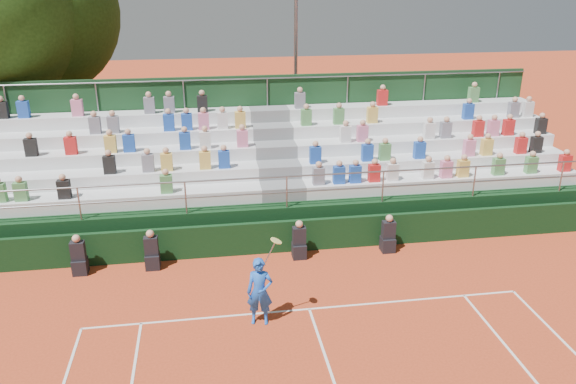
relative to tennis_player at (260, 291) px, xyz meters
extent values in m
plane|color=#C44420|center=(1.27, 0.37, -0.85)|extent=(90.00, 90.00, 0.00)
cube|color=white|center=(1.27, 0.37, -0.85)|extent=(11.00, 0.06, 0.01)
cube|color=black|center=(1.27, 3.57, -0.35)|extent=(20.00, 0.15, 1.00)
cube|color=black|center=(-4.72, 3.12, -0.63)|extent=(0.40, 0.40, 0.44)
cube|color=black|center=(-4.72, 3.12, -0.15)|extent=(0.38, 0.25, 0.55)
sphere|color=tan|center=(-4.72, 3.12, 0.23)|extent=(0.22, 0.22, 0.22)
cube|color=black|center=(-2.74, 3.12, -0.63)|extent=(0.40, 0.40, 0.44)
cube|color=black|center=(-2.74, 3.12, -0.15)|extent=(0.38, 0.25, 0.55)
sphere|color=tan|center=(-2.74, 3.12, 0.23)|extent=(0.22, 0.22, 0.22)
cube|color=black|center=(1.48, 3.12, -0.63)|extent=(0.40, 0.40, 0.44)
cube|color=black|center=(1.48, 3.12, -0.15)|extent=(0.38, 0.25, 0.55)
sphere|color=tan|center=(1.48, 3.12, 0.23)|extent=(0.22, 0.22, 0.22)
cube|color=black|center=(4.19, 3.12, -0.63)|extent=(0.40, 0.40, 0.44)
cube|color=black|center=(4.19, 3.12, -0.15)|extent=(0.38, 0.25, 0.55)
sphere|color=tan|center=(4.19, 3.12, 0.23)|extent=(0.22, 0.22, 0.22)
cube|color=black|center=(1.27, 6.67, -0.25)|extent=(20.00, 5.20, 1.20)
cube|color=silver|center=(-4.08, 4.99, 0.56)|extent=(9.30, 0.85, 0.42)
cube|color=silver|center=(6.62, 4.99, 0.56)|extent=(9.30, 0.85, 0.42)
cube|color=slate|center=(1.27, 4.99, 0.56)|extent=(1.40, 0.85, 0.42)
cube|color=silver|center=(-4.08, 5.84, 0.98)|extent=(9.30, 0.85, 0.42)
cube|color=silver|center=(6.62, 5.84, 0.98)|extent=(9.30, 0.85, 0.42)
cube|color=slate|center=(1.27, 5.84, 0.98)|extent=(1.40, 0.85, 0.42)
cube|color=silver|center=(-4.08, 6.69, 1.40)|extent=(9.30, 0.85, 0.42)
cube|color=silver|center=(6.62, 6.69, 1.40)|extent=(9.30, 0.85, 0.42)
cube|color=slate|center=(1.27, 6.69, 1.40)|extent=(1.40, 0.85, 0.42)
cube|color=silver|center=(-4.08, 7.54, 1.82)|extent=(9.30, 0.85, 0.42)
cube|color=silver|center=(6.62, 7.54, 1.82)|extent=(9.30, 0.85, 0.42)
cube|color=slate|center=(1.27, 7.54, 1.82)|extent=(1.40, 0.85, 0.42)
cube|color=silver|center=(-4.08, 8.39, 2.24)|extent=(9.30, 0.85, 0.42)
cube|color=silver|center=(6.62, 8.39, 2.24)|extent=(9.30, 0.85, 0.42)
cube|color=slate|center=(1.27, 8.39, 2.24)|extent=(1.40, 0.85, 0.42)
cube|color=#173D1E|center=(1.27, 8.92, 1.35)|extent=(20.00, 0.12, 4.40)
cylinder|color=gray|center=(1.27, 4.12, 1.35)|extent=(20.00, 0.05, 0.05)
cylinder|color=gray|center=(1.27, 8.82, 3.45)|extent=(20.00, 0.05, 0.05)
cube|color=#4C8C4C|center=(-6.48, 4.84, 1.05)|extent=(0.36, 0.24, 0.56)
cube|color=black|center=(-5.27, 4.84, 1.05)|extent=(0.36, 0.24, 0.56)
cube|color=#4C8C4C|center=(-2.31, 4.84, 1.05)|extent=(0.36, 0.24, 0.56)
cube|color=black|center=(-4.04, 5.69, 1.47)|extent=(0.36, 0.24, 0.56)
cube|color=slate|center=(-2.88, 5.69, 1.47)|extent=(0.36, 0.24, 0.56)
cube|color=gold|center=(-2.30, 5.69, 1.47)|extent=(0.36, 0.24, 0.56)
cube|color=gold|center=(-1.11, 5.69, 1.47)|extent=(0.36, 0.24, 0.56)
cube|color=#1E4CB2|center=(-0.51, 5.69, 1.47)|extent=(0.36, 0.24, 0.56)
cube|color=black|center=(-6.50, 6.54, 1.89)|extent=(0.36, 0.24, 0.56)
cube|color=red|center=(-5.30, 6.54, 1.89)|extent=(0.36, 0.24, 0.56)
cube|color=gold|center=(-4.08, 6.54, 1.89)|extent=(0.36, 0.24, 0.56)
cube|color=#1E4CB2|center=(-3.50, 6.54, 1.89)|extent=(0.36, 0.24, 0.56)
cube|color=#1E4CB2|center=(-1.72, 6.54, 1.89)|extent=(0.36, 0.24, 0.56)
cube|color=silver|center=(-1.07, 6.54, 1.89)|extent=(0.36, 0.24, 0.56)
cube|color=pink|center=(0.15, 6.54, 1.89)|extent=(0.36, 0.24, 0.56)
cube|color=slate|center=(-4.64, 7.39, 2.31)|extent=(0.36, 0.24, 0.56)
cube|color=slate|center=(-4.06, 7.39, 2.31)|extent=(0.36, 0.24, 0.56)
cube|color=#1E4CB2|center=(-2.25, 7.39, 2.31)|extent=(0.36, 0.24, 0.56)
cube|color=#1E4CB2|center=(-1.65, 7.39, 2.31)|extent=(0.36, 0.24, 0.56)
cube|color=pink|center=(-1.09, 7.39, 2.31)|extent=(0.36, 0.24, 0.56)
cube|color=silver|center=(-0.45, 7.39, 2.31)|extent=(0.36, 0.24, 0.56)
cube|color=gold|center=(0.15, 7.39, 2.31)|extent=(0.36, 0.24, 0.56)
cube|color=black|center=(-7.71, 8.24, 2.73)|extent=(0.36, 0.24, 0.56)
cube|color=#1E4CB2|center=(-7.04, 8.24, 2.73)|extent=(0.36, 0.24, 0.56)
cube|color=pink|center=(-5.31, 8.24, 2.73)|extent=(0.36, 0.24, 0.56)
cube|color=slate|center=(-2.91, 8.24, 2.73)|extent=(0.36, 0.24, 0.56)
cube|color=slate|center=(-2.24, 8.24, 2.73)|extent=(0.36, 0.24, 0.56)
cube|color=black|center=(-1.10, 8.24, 2.73)|extent=(0.36, 0.24, 0.56)
cube|color=slate|center=(2.39, 4.84, 1.05)|extent=(0.36, 0.24, 0.56)
cube|color=#1E4CB2|center=(3.05, 4.84, 1.05)|extent=(0.36, 0.24, 0.56)
cube|color=#1E4CB2|center=(3.58, 4.84, 1.05)|extent=(0.36, 0.24, 0.56)
cube|color=red|center=(4.20, 4.84, 1.05)|extent=(0.36, 0.24, 0.56)
cube|color=silver|center=(4.80, 4.84, 1.05)|extent=(0.36, 0.24, 0.56)
cube|color=silver|center=(6.00, 4.84, 1.05)|extent=(0.36, 0.24, 0.56)
cube|color=pink|center=(6.62, 4.84, 1.05)|extent=(0.36, 0.24, 0.56)
cube|color=gold|center=(7.20, 4.84, 1.05)|extent=(0.36, 0.24, 0.56)
cube|color=#4C8C4C|center=(8.44, 4.84, 1.05)|extent=(0.36, 0.24, 0.56)
cube|color=#4C8C4C|center=(9.61, 4.84, 1.05)|extent=(0.36, 0.24, 0.56)
cube|color=red|center=(10.83, 4.84, 1.05)|extent=(0.36, 0.24, 0.56)
cube|color=#1E4CB2|center=(2.45, 5.69, 1.47)|extent=(0.36, 0.24, 0.56)
cube|color=#1E4CB2|center=(4.20, 5.69, 1.47)|extent=(0.36, 0.24, 0.56)
cube|color=#4C8C4C|center=(4.80, 5.69, 1.47)|extent=(0.36, 0.24, 0.56)
cube|color=#1E4CB2|center=(6.00, 5.69, 1.47)|extent=(0.36, 0.24, 0.56)
cube|color=pink|center=(7.77, 5.69, 1.47)|extent=(0.36, 0.24, 0.56)
cube|color=gold|center=(8.41, 5.69, 1.47)|extent=(0.36, 0.24, 0.56)
cube|color=red|center=(9.66, 5.69, 1.47)|extent=(0.36, 0.24, 0.56)
cube|color=black|center=(10.23, 5.69, 1.47)|extent=(0.36, 0.24, 0.56)
cube|color=silver|center=(3.66, 6.54, 1.89)|extent=(0.36, 0.24, 0.56)
cube|color=pink|center=(4.25, 6.54, 1.89)|extent=(0.36, 0.24, 0.56)
cube|color=silver|center=(6.65, 6.54, 1.89)|extent=(0.36, 0.24, 0.56)
cube|color=slate|center=(7.25, 6.54, 1.89)|extent=(0.36, 0.24, 0.56)
cube|color=red|center=(8.46, 6.54, 1.89)|extent=(0.36, 0.24, 0.56)
cube|color=pink|center=(9.03, 6.54, 1.89)|extent=(0.36, 0.24, 0.56)
cube|color=red|center=(9.61, 6.54, 1.89)|extent=(0.36, 0.24, 0.56)
cube|color=black|center=(10.85, 6.54, 1.89)|extent=(0.36, 0.24, 0.56)
cube|color=#4C8C4C|center=(2.45, 7.39, 2.31)|extent=(0.36, 0.24, 0.56)
cube|color=#4C8C4C|center=(3.61, 7.39, 2.31)|extent=(0.36, 0.24, 0.56)
cube|color=gold|center=(4.83, 7.39, 2.31)|extent=(0.36, 0.24, 0.56)
cube|color=#1E4CB2|center=(8.44, 7.39, 2.31)|extent=(0.36, 0.24, 0.56)
cube|color=slate|center=(10.21, 7.39, 2.31)|extent=(0.36, 0.24, 0.56)
cube|color=silver|center=(10.77, 7.39, 2.31)|extent=(0.36, 0.24, 0.56)
cube|color=slate|center=(2.37, 8.24, 2.73)|extent=(0.36, 0.24, 0.56)
cube|color=red|center=(5.45, 8.24, 2.73)|extent=(0.36, 0.24, 0.56)
cube|color=#4C8C4C|center=(9.00, 8.24, 2.73)|extent=(0.36, 0.24, 0.56)
imported|color=blue|center=(0.00, 0.00, -0.01)|extent=(0.68, 0.50, 1.70)
cylinder|color=gray|center=(0.25, 0.00, 1.00)|extent=(0.26, 0.03, 0.51)
cylinder|color=#E5D866|center=(0.40, 0.00, 1.30)|extent=(0.26, 0.28, 0.14)
cylinder|color=#352113|center=(-8.72, 11.64, 1.03)|extent=(0.50, 0.50, 3.76)
cylinder|color=#352113|center=(-7.53, 13.19, 1.01)|extent=(0.50, 0.50, 3.73)
sphere|color=#16330E|center=(-7.53, 13.19, 5.56)|extent=(6.71, 6.71, 6.71)
cylinder|color=gray|center=(3.05, 13.20, 3.43)|extent=(0.16, 0.16, 8.58)
camera|label=1|loc=(-1.09, -11.41, 6.99)|focal=35.00mm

